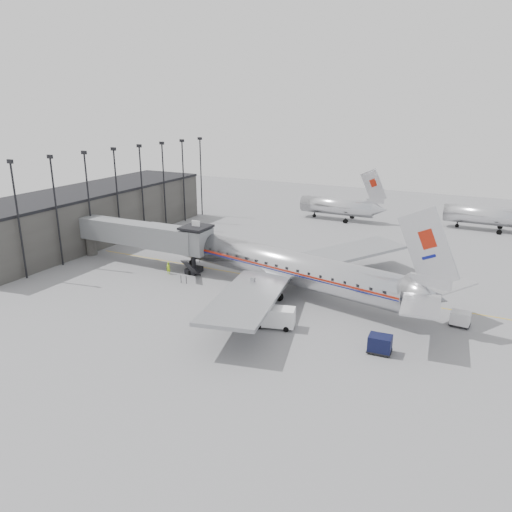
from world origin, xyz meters
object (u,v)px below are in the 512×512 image
(baggage_cart_white, at_px, (460,319))
(ramp_worker, at_px, (168,268))
(baggage_cart_navy, at_px, (380,344))
(airliner, at_px, (284,266))
(service_van, at_px, (273,317))

(baggage_cart_white, distance_m, ramp_worker, 36.16)
(baggage_cart_white, relative_size, ramp_worker, 1.28)
(baggage_cart_navy, relative_size, ramp_worker, 1.39)
(airliner, height_order, baggage_cart_navy, airliner)
(baggage_cart_white, xyz_separation_m, ramp_worker, (-36.16, -0.40, -0.01))
(service_van, height_order, baggage_cart_white, service_van)
(service_van, relative_size, ramp_worker, 2.98)
(baggage_cart_white, bearing_deg, baggage_cart_navy, -118.30)
(service_van, bearing_deg, baggage_cart_white, 13.10)
(airliner, relative_size, ramp_worker, 24.73)
(airliner, relative_size, baggage_cart_navy, 17.73)
(airliner, distance_m, ramp_worker, 16.34)
(service_van, relative_size, baggage_cart_white, 2.32)
(service_van, height_order, ramp_worker, service_van)
(airliner, relative_size, baggage_cart_white, 19.27)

